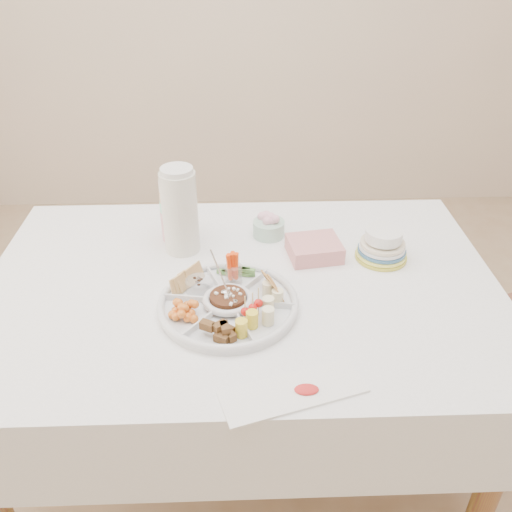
{
  "coord_description": "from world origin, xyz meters",
  "views": [
    {
      "loc": [
        -0.0,
        -1.3,
        1.69
      ],
      "look_at": [
        0.04,
        -0.02,
        0.86
      ],
      "focal_mm": 38.0,
      "sensor_mm": 36.0,
      "label": 1
    }
  ],
  "objects_px": {
    "dining_table": "(243,375)",
    "party_tray": "(228,302)",
    "plate_stack": "(383,244)",
    "thermos": "(180,209)"
  },
  "relations": [
    {
      "from": "dining_table",
      "to": "plate_stack",
      "type": "height_order",
      "value": "plate_stack"
    },
    {
      "from": "dining_table",
      "to": "party_tray",
      "type": "height_order",
      "value": "party_tray"
    },
    {
      "from": "dining_table",
      "to": "party_tray",
      "type": "distance_m",
      "value": 0.42
    },
    {
      "from": "party_tray",
      "to": "plate_stack",
      "type": "height_order",
      "value": "plate_stack"
    },
    {
      "from": "dining_table",
      "to": "plate_stack",
      "type": "distance_m",
      "value": 0.63
    },
    {
      "from": "dining_table",
      "to": "plate_stack",
      "type": "bearing_deg",
      "value": 15.01
    },
    {
      "from": "plate_stack",
      "to": "party_tray",
      "type": "bearing_deg",
      "value": -153.56
    },
    {
      "from": "party_tray",
      "to": "dining_table",
      "type": "bearing_deg",
      "value": 72.75
    },
    {
      "from": "dining_table",
      "to": "plate_stack",
      "type": "relative_size",
      "value": 9.4
    },
    {
      "from": "party_tray",
      "to": "thermos",
      "type": "distance_m",
      "value": 0.37
    }
  ]
}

